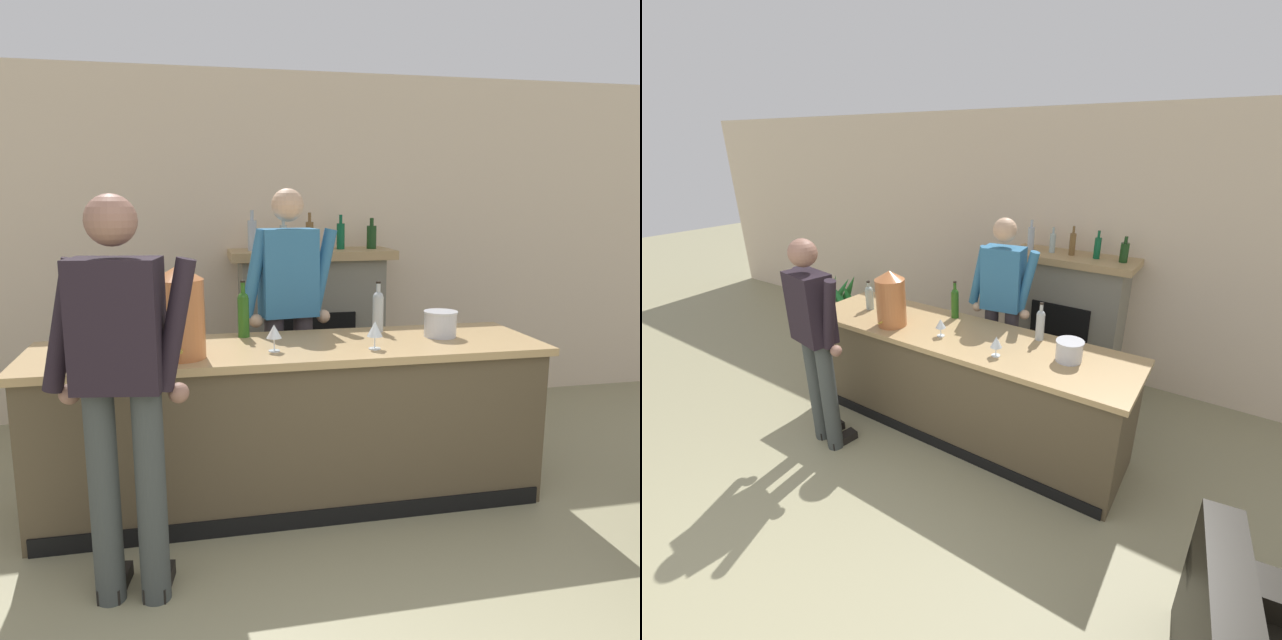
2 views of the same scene
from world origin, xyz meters
TOP-DOWN VIEW (x-y plane):
  - wall_back_panel at (0.00, 4.05)m, footprint 12.00×0.07m
  - bar_counter at (-0.07, 2.33)m, footprint 2.91×0.78m
  - fireplace_stone at (0.33, 3.79)m, footprint 1.29×0.52m
  - potted_plant_corner at (-2.86, 3.50)m, footprint 0.46×0.49m
  - person_customer at (-0.92, 1.54)m, footprint 0.65×0.35m
  - person_bartender at (0.01, 2.90)m, footprint 0.65×0.34m
  - copper_dispenser at (-0.68, 2.16)m, footprint 0.26×0.30m
  - ice_bucket_steel at (0.85, 2.37)m, footprint 0.20×0.20m
  - wine_bottle_merlot_tall at (-0.31, 2.61)m, footprint 0.07×0.07m
  - wine_bottle_rose_blush at (-1.11, 2.34)m, footprint 0.07×0.07m
  - wine_bottle_chardonnay_pale at (0.52, 2.59)m, footprint 0.07×0.07m
  - wine_glass_near_bucket at (0.37, 2.14)m, footprint 0.09×0.09m
  - wine_glass_by_dispenser at (-0.18, 2.20)m, footprint 0.08×0.08m

SIDE VIEW (x-z plane):
  - potted_plant_corner at x=-2.86m, z-range -0.02..0.70m
  - bar_counter at x=-0.07m, z-range 0.00..0.94m
  - fireplace_stone at x=0.33m, z-range -0.14..1.53m
  - person_customer at x=-0.92m, z-range 0.10..1.88m
  - person_bartender at x=0.01m, z-range 0.10..1.93m
  - ice_bucket_steel at x=0.85m, z-range 0.94..1.10m
  - wine_glass_by_dispenser at x=-0.18m, z-range 0.97..1.12m
  - wine_glass_near_bucket at x=0.37m, z-range 0.97..1.13m
  - wine_bottle_rose_blush at x=-1.11m, z-range 0.93..1.20m
  - wine_bottle_chardonnay_pale at x=0.52m, z-range 0.92..1.24m
  - wine_bottle_merlot_tall at x=-0.31m, z-range 0.92..1.26m
  - copper_dispenser at x=-0.68m, z-range 0.94..1.43m
  - wall_back_panel at x=0.00m, z-range 0.00..2.75m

